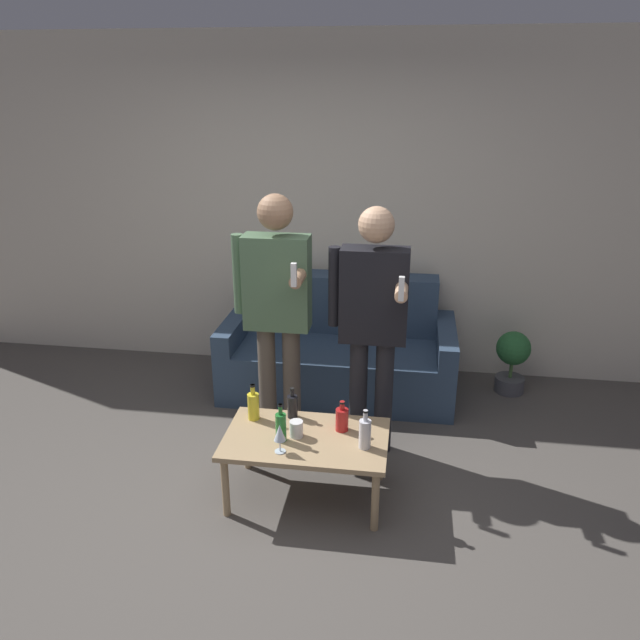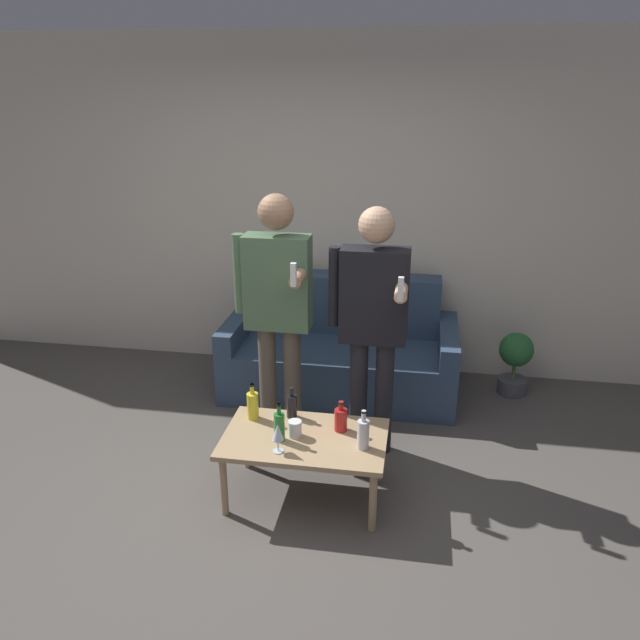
% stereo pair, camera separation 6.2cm
% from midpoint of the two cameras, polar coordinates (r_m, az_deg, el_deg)
% --- Properties ---
extents(ground_plane, '(16.00, 16.00, 0.00)m').
position_cam_midpoint_polar(ground_plane, '(3.63, -4.97, -19.08)').
color(ground_plane, '#514C47').
extents(wall_back, '(8.00, 0.06, 2.70)m').
position_cam_midpoint_polar(wall_back, '(5.13, 0.93, 10.04)').
color(wall_back, beige).
rests_on(wall_back, ground_plane).
extents(couch, '(1.79, 0.84, 0.88)m').
position_cam_midpoint_polar(couch, '(4.97, 2.30, -2.96)').
color(couch, '#334760').
rests_on(couch, ground_plane).
extents(coffee_table, '(0.95, 0.58, 0.41)m').
position_cam_midpoint_polar(coffee_table, '(3.69, -0.93, -11.23)').
color(coffee_table, tan).
rests_on(coffee_table, ground_plane).
extents(bottle_orange, '(0.06, 0.06, 0.20)m').
position_cam_midpoint_polar(bottle_orange, '(3.82, -2.13, -7.81)').
color(bottle_orange, black).
rests_on(bottle_orange, coffee_table).
extents(bottle_green, '(0.07, 0.07, 0.23)m').
position_cam_midpoint_polar(bottle_green, '(3.82, -5.70, -7.73)').
color(bottle_green, yellow).
rests_on(bottle_green, coffee_table).
extents(bottle_dark, '(0.06, 0.06, 0.23)m').
position_cam_midpoint_polar(bottle_dark, '(3.59, -3.24, -9.65)').
color(bottle_dark, '#23752D').
rests_on(bottle_dark, coffee_table).
extents(bottle_yellow, '(0.08, 0.08, 0.19)m').
position_cam_midpoint_polar(bottle_yellow, '(3.69, 2.40, -9.03)').
color(bottle_yellow, '#B21E1E').
rests_on(bottle_yellow, coffee_table).
extents(bottle_red, '(0.07, 0.07, 0.24)m').
position_cam_midpoint_polar(bottle_red, '(3.53, 4.48, -10.29)').
color(bottle_red, silver).
rests_on(bottle_red, coffee_table).
extents(wine_glass_near, '(0.07, 0.07, 0.17)m').
position_cam_midpoint_polar(wine_glass_near, '(3.48, -3.36, -10.29)').
color(wine_glass_near, silver).
rests_on(wine_glass_near, coffee_table).
extents(cup_on_table, '(0.08, 0.08, 0.10)m').
position_cam_midpoint_polar(cup_on_table, '(3.65, -1.81, -9.90)').
color(cup_on_table, white).
rests_on(cup_on_table, coffee_table).
extents(person_standing_left, '(0.50, 0.43, 1.69)m').
position_cam_midpoint_polar(person_standing_left, '(4.03, -3.50, 1.74)').
color(person_standing_left, brown).
rests_on(person_standing_left, ground_plane).
extents(person_standing_right, '(0.50, 0.43, 1.65)m').
position_cam_midpoint_polar(person_standing_right, '(3.89, 5.30, 0.47)').
color(person_standing_right, '#232328').
rests_on(person_standing_right, ground_plane).
extents(potted_plant, '(0.27, 0.27, 0.51)m').
position_cam_midpoint_polar(potted_plant, '(5.13, 17.75, -3.41)').
color(potted_plant, '#4C4C51').
rests_on(potted_plant, ground_plane).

